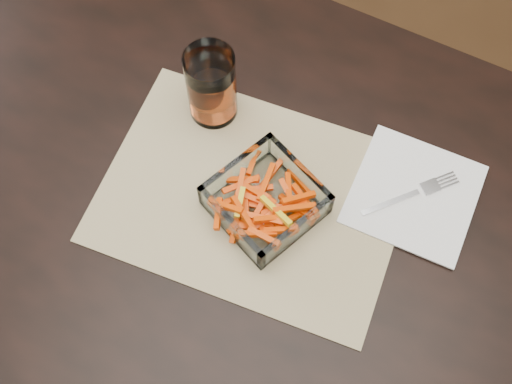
# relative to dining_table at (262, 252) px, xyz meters

# --- Properties ---
(dining_table) EXTENTS (1.60, 0.90, 0.75)m
(dining_table) POSITION_rel_dining_table_xyz_m (0.00, 0.00, 0.00)
(dining_table) COLOR black
(dining_table) RESTS_ON ground
(placemat) EXTENTS (0.48, 0.38, 0.00)m
(placemat) POSITION_rel_dining_table_xyz_m (-0.04, 0.05, 0.09)
(placemat) COLOR tan
(placemat) RESTS_ON dining_table
(glass_bowl) EXTENTS (0.18, 0.18, 0.06)m
(glass_bowl) POSITION_rel_dining_table_xyz_m (-0.01, 0.04, 0.11)
(glass_bowl) COLOR white
(glass_bowl) RESTS_ON placemat
(tumbler) EXTENTS (0.08, 0.08, 0.14)m
(tumbler) POSITION_rel_dining_table_xyz_m (-0.17, 0.15, 0.15)
(tumbler) COLOR white
(tumbler) RESTS_ON placemat
(napkin) EXTENTS (0.19, 0.19, 0.00)m
(napkin) POSITION_rel_dining_table_xyz_m (0.18, 0.16, 0.09)
(napkin) COLOR white
(napkin) RESTS_ON placemat
(fork) EXTENTS (0.12, 0.13, 0.00)m
(fork) POSITION_rel_dining_table_xyz_m (0.18, 0.16, 0.10)
(fork) COLOR silver
(fork) RESTS_ON napkin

